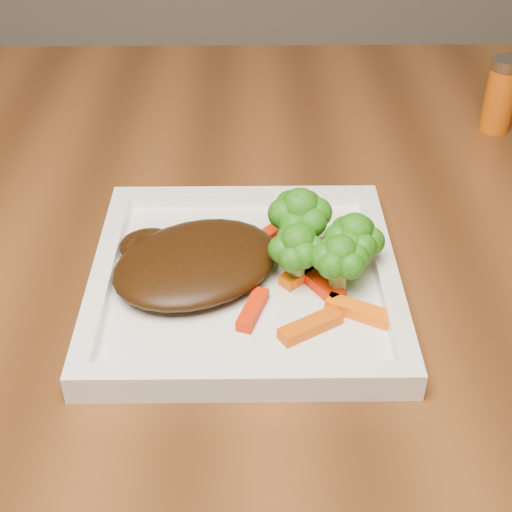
{
  "coord_description": "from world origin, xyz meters",
  "views": [
    {
      "loc": [
        -0.35,
        -0.54,
        1.16
      ],
      "look_at": [
        -0.34,
        -0.05,
        0.79
      ],
      "focal_mm": 50.0,
      "sensor_mm": 36.0,
      "label": 1
    }
  ],
  "objects_px": {
    "plate": "(245,284)",
    "dining_table": "(441,423)",
    "spice_shaker": "(501,95)",
    "steak": "(196,262)"
  },
  "relations": [
    {
      "from": "spice_shaker",
      "to": "dining_table",
      "type": "bearing_deg",
      "value": -104.63
    },
    {
      "from": "plate",
      "to": "dining_table",
      "type": "bearing_deg",
      "value": 29.7
    },
    {
      "from": "steak",
      "to": "dining_table",
      "type": "bearing_deg",
      "value": 25.51
    },
    {
      "from": "plate",
      "to": "spice_shaker",
      "type": "relative_size",
      "value": 2.93
    },
    {
      "from": "dining_table",
      "to": "steak",
      "type": "distance_m",
      "value": 0.53
    },
    {
      "from": "dining_table",
      "to": "spice_shaker",
      "type": "distance_m",
      "value": 0.45
    },
    {
      "from": "dining_table",
      "to": "spice_shaker",
      "type": "xyz_separation_m",
      "value": [
        0.04,
        0.16,
        0.42
      ]
    },
    {
      "from": "steak",
      "to": "spice_shaker",
      "type": "relative_size",
      "value": 1.68
    },
    {
      "from": "dining_table",
      "to": "plate",
      "type": "xyz_separation_m",
      "value": [
        -0.27,
        -0.15,
        0.38
      ]
    },
    {
      "from": "spice_shaker",
      "to": "steak",
      "type": "bearing_deg",
      "value": -139.16
    }
  ]
}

